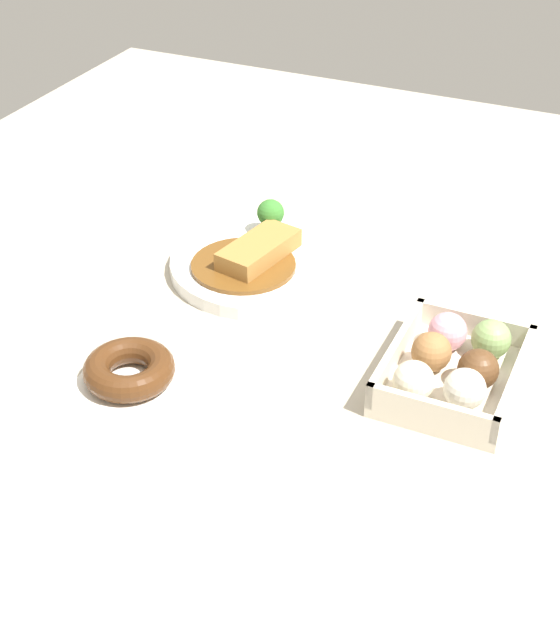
# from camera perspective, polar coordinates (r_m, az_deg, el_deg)

# --- Properties ---
(ground_plane) EXTENTS (1.60, 1.60, 0.00)m
(ground_plane) POSITION_cam_1_polar(r_m,az_deg,el_deg) (1.09, 4.34, -1.28)
(ground_plane) COLOR #B2A893
(curry_plate) EXTENTS (0.24, 0.24, 0.07)m
(curry_plate) POSITION_cam_1_polar(r_m,az_deg,el_deg) (1.21, -1.17, 3.70)
(curry_plate) COLOR white
(curry_plate) RESTS_ON ground_plane
(donut_box) EXTENTS (0.18, 0.14, 0.06)m
(donut_box) POSITION_cam_1_polar(r_m,az_deg,el_deg) (1.02, 10.66, -2.87)
(donut_box) COLOR beige
(donut_box) RESTS_ON ground_plane
(chocolate_ring_donut) EXTENTS (0.12, 0.12, 0.03)m
(chocolate_ring_donut) POSITION_cam_1_polar(r_m,az_deg,el_deg) (1.03, -9.28, -3.07)
(chocolate_ring_donut) COLOR white
(chocolate_ring_donut) RESTS_ON ground_plane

